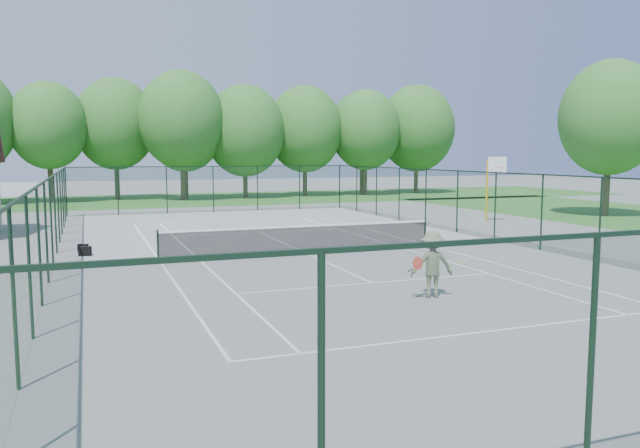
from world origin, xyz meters
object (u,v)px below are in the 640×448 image
Objects in this scene: tennis_net at (302,237)px; sports_bag_a at (85,251)px; basketball_goal at (493,176)px; tennis_player at (432,264)px.

tennis_net reaches higher than sports_bag_a.
tennis_net is 15.25m from basketball_goal.
tennis_player is (-12.91, -15.21, -1.68)m from basketball_goal.
sports_bag_a is 0.22× the size of tennis_player.
basketball_goal reaches higher than tennis_net.
tennis_net is 8.21m from sports_bag_a.
tennis_player is at bearing -36.75° from sports_bag_a.
basketball_goal is 20.02m from tennis_player.
sports_bag_a is (-7.98, 1.92, -0.40)m from tennis_net.
tennis_net is 8.65m from tennis_player.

